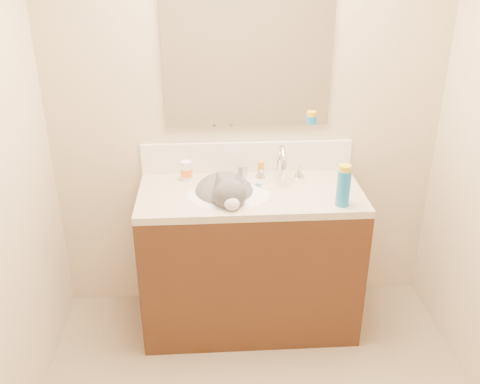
{
  "coord_description": "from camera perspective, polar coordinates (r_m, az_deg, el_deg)",
  "views": [
    {
      "loc": [
        -0.22,
        -1.6,
        2.09
      ],
      "look_at": [
        -0.06,
        0.92,
        0.88
      ],
      "focal_mm": 40.0,
      "sensor_mm": 36.0,
      "label": 1
    }
  ],
  "objects": [
    {
      "name": "room_shell",
      "position": [
        1.72,
        3.98,
        4.98
      ],
      "size": [
        2.24,
        2.54,
        2.52
      ],
      "color": "#C9B595",
      "rests_on": "ground"
    },
    {
      "name": "vanity_cabinet",
      "position": [
        3.08,
        1.06,
        -7.47
      ],
      "size": [
        1.2,
        0.55,
        0.82
      ],
      "primitive_type": "cube",
      "color": "#3F2211",
      "rests_on": "ground"
    },
    {
      "name": "counter_slab",
      "position": [
        2.87,
        1.13,
        -0.26
      ],
      "size": [
        1.2,
        0.55,
        0.04
      ],
      "primitive_type": "cube",
      "color": "#C1B298",
      "rests_on": "vanity_cabinet"
    },
    {
      "name": "basin",
      "position": [
        2.86,
        -1.23,
        -1.49
      ],
      "size": [
        0.45,
        0.36,
        0.14
      ],
      "primitive_type": "ellipsoid",
      "color": "white",
      "rests_on": "vanity_cabinet"
    },
    {
      "name": "faucet",
      "position": [
        2.97,
        4.4,
        2.84
      ],
      "size": [
        0.28,
        0.2,
        0.21
      ],
      "color": "silver",
      "rests_on": "counter_slab"
    },
    {
      "name": "cat",
      "position": [
        2.85,
        -1.56,
        -0.41
      ],
      "size": [
        0.41,
        0.48,
        0.34
      ],
      "rotation": [
        0.0,
        0.0,
        0.13
      ],
      "color": "#4A484A",
      "rests_on": "basin"
    },
    {
      "name": "backsplash",
      "position": [
        3.06,
        0.75,
        3.74
      ],
      "size": [
        1.2,
        0.02,
        0.18
      ],
      "primitive_type": "cube",
      "color": "white",
      "rests_on": "counter_slab"
    },
    {
      "name": "mirror",
      "position": [
        2.89,
        0.82,
        14.64
      ],
      "size": [
        0.9,
        0.02,
        0.8
      ],
      "primitive_type": "cube",
      "color": "white",
      "rests_on": "room_shell"
    },
    {
      "name": "pill_bottle",
      "position": [
        2.98,
        -5.73,
        2.27
      ],
      "size": [
        0.07,
        0.07,
        0.11
      ],
      "primitive_type": "cylinder",
      "rotation": [
        0.0,
        0.0,
        0.12
      ],
      "color": "white",
      "rests_on": "counter_slab"
    },
    {
      "name": "pill_label",
      "position": [
        2.99,
        -5.73,
        2.1
      ],
      "size": [
        0.07,
        0.07,
        0.04
      ],
      "primitive_type": "cylinder",
      "rotation": [
        0.0,
        0.0,
        0.12
      ],
      "color": "orange",
      "rests_on": "pill_bottle"
    },
    {
      "name": "silver_jar",
      "position": [
        3.02,
        0.22,
        2.29
      ],
      "size": [
        0.07,
        0.07,
        0.07
      ],
      "primitive_type": "cylinder",
      "rotation": [
        0.0,
        0.0,
        -0.14
      ],
      "color": "#B7B7BC",
      "rests_on": "counter_slab"
    },
    {
      "name": "amber_bottle",
      "position": [
        3.02,
        2.23,
        2.5
      ],
      "size": [
        0.05,
        0.05,
        0.09
      ],
      "primitive_type": "cylinder",
      "rotation": [
        0.0,
        0.0,
        0.36
      ],
      "color": "gold",
      "rests_on": "counter_slab"
    },
    {
      "name": "toothbrush",
      "position": [
        2.91,
        2.03,
        0.71
      ],
      "size": [
        0.1,
        0.1,
        0.01
      ],
      "primitive_type": "cube",
      "rotation": [
        0.0,
        0.0,
        0.75
      ],
      "color": "white",
      "rests_on": "counter_slab"
    },
    {
      "name": "toothbrush_head",
      "position": [
        2.91,
        2.03,
        0.79
      ],
      "size": [
        0.04,
        0.04,
        0.02
      ],
      "primitive_type": "cube",
      "rotation": [
        0.0,
        0.0,
        0.75
      ],
      "color": "#6092CD",
      "rests_on": "counter_slab"
    },
    {
      "name": "spray_can",
      "position": [
        2.72,
        10.96,
        0.42
      ],
      "size": [
        0.07,
        0.07,
        0.19
      ],
      "primitive_type": "cylinder",
      "rotation": [
        0.0,
        0.0,
        0.04
      ],
      "color": "#1B7BC2",
      "rests_on": "counter_slab"
    },
    {
      "name": "spray_cap",
      "position": [
        2.68,
        11.14,
        2.44
      ],
      "size": [
        0.06,
        0.06,
        0.04
      ],
      "primitive_type": "cylinder",
      "rotation": [
        0.0,
        0.0,
        0.04
      ],
      "color": "gold",
      "rests_on": "spray_can"
    }
  ]
}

